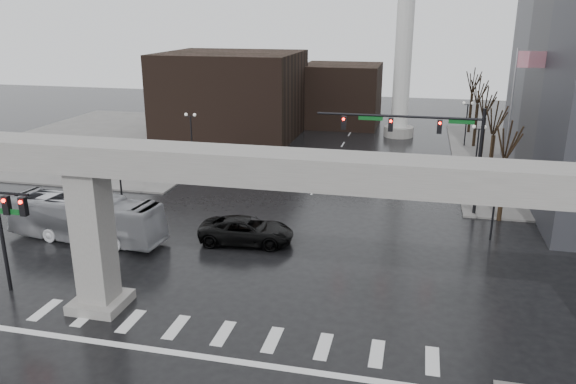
# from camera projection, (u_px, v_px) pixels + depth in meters

# --- Properties ---
(ground) EXTENTS (160.00, 160.00, 0.00)m
(ground) POSITION_uv_depth(u_px,v_px,m) (230.00, 323.00, 27.42)
(ground) COLOR black
(ground) RESTS_ON ground
(sidewalk_nw) EXTENTS (28.00, 36.00, 0.15)m
(sidewalk_nw) POSITION_uv_depth(u_px,v_px,m) (120.00, 140.00, 66.44)
(sidewalk_nw) COLOR slate
(sidewalk_nw) RESTS_ON ground
(elevated_guideway) EXTENTS (48.00, 2.60, 8.70)m
(elevated_guideway) POSITION_uv_depth(u_px,v_px,m) (252.00, 190.00, 25.05)
(elevated_guideway) COLOR gray
(elevated_guideway) RESTS_ON ground
(building_far_left) EXTENTS (16.00, 14.00, 10.00)m
(building_far_left) POSITION_uv_depth(u_px,v_px,m) (232.00, 95.00, 67.89)
(building_far_left) COLOR black
(building_far_left) RESTS_ON ground
(building_far_mid) EXTENTS (10.00, 10.00, 8.00)m
(building_far_mid) POSITION_uv_depth(u_px,v_px,m) (341.00, 95.00, 74.85)
(building_far_mid) COLOR black
(building_far_mid) RESTS_ON ground
(smokestack) EXTENTS (3.60, 3.60, 30.00)m
(smokestack) POSITION_uv_depth(u_px,v_px,m) (405.00, 23.00, 64.69)
(smokestack) COLOR silver
(smokestack) RESTS_ON ground
(signal_mast_arm) EXTENTS (12.12, 0.43, 8.00)m
(signal_mast_arm) POSITION_uv_depth(u_px,v_px,m) (427.00, 136.00, 41.11)
(signal_mast_arm) COLOR black
(signal_mast_arm) RESTS_ON ground
(signal_left_pole) EXTENTS (2.30, 0.30, 6.00)m
(signal_left_pole) POSITION_uv_depth(u_px,v_px,m) (8.00, 221.00, 29.31)
(signal_left_pole) COLOR black
(signal_left_pole) RESTS_ON ground
(flagpole_assembly) EXTENTS (2.06, 0.12, 12.00)m
(flagpole_assembly) POSITION_uv_depth(u_px,v_px,m) (515.00, 109.00, 42.19)
(flagpole_assembly) COLOR silver
(flagpole_assembly) RESTS_ON ground
(lamp_right_0) EXTENTS (1.22, 0.32, 5.11)m
(lamp_right_0) POSITION_uv_depth(u_px,v_px,m) (496.00, 190.00, 36.40)
(lamp_right_0) COLOR black
(lamp_right_0) RESTS_ON ground
(lamp_right_1) EXTENTS (1.22, 0.32, 5.11)m
(lamp_right_1) POSITION_uv_depth(u_px,v_px,m) (478.00, 143.00, 49.38)
(lamp_right_1) COLOR black
(lamp_right_1) RESTS_ON ground
(lamp_right_2) EXTENTS (1.22, 0.32, 5.11)m
(lamp_right_2) POSITION_uv_depth(u_px,v_px,m) (467.00, 116.00, 62.36)
(lamp_right_2) COLOR black
(lamp_right_2) RESTS_ON ground
(lamp_left_0) EXTENTS (1.22, 0.32, 5.11)m
(lamp_left_0) POSITION_uv_depth(u_px,v_px,m) (119.00, 165.00, 42.28)
(lamp_left_0) COLOR black
(lamp_left_0) RESTS_ON ground
(lamp_left_1) EXTENTS (1.22, 0.32, 5.11)m
(lamp_left_1) POSITION_uv_depth(u_px,v_px,m) (191.00, 130.00, 55.26)
(lamp_left_1) COLOR black
(lamp_left_1) RESTS_ON ground
(lamp_left_2) EXTENTS (1.22, 0.32, 5.11)m
(lamp_left_2) POSITION_uv_depth(u_px,v_px,m) (236.00, 107.00, 68.24)
(lamp_left_2) COLOR black
(lamp_left_2) RESTS_ON ground
(tree_right_0) EXTENTS (1.09, 1.58, 7.50)m
(tree_right_0) POSITION_uv_depth(u_px,v_px,m) (504.00, 184.00, 40.11)
(tree_right_0) COLOR black
(tree_right_0) RESTS_ON ground
(tree_right_1) EXTENTS (1.09, 1.61, 7.67)m
(tree_right_1) POSITION_uv_depth(u_px,v_px,m) (492.00, 156.00, 47.51)
(tree_right_1) COLOR black
(tree_right_1) RESTS_ON ground
(tree_right_2) EXTENTS (1.10, 1.63, 7.85)m
(tree_right_2) POSITION_uv_depth(u_px,v_px,m) (483.00, 136.00, 54.91)
(tree_right_2) COLOR black
(tree_right_2) RESTS_ON ground
(tree_right_3) EXTENTS (1.11, 1.66, 8.02)m
(tree_right_3) POSITION_uv_depth(u_px,v_px,m) (476.00, 121.00, 62.30)
(tree_right_3) COLOR black
(tree_right_3) RESTS_ON ground
(tree_right_4) EXTENTS (1.12, 1.69, 8.19)m
(tree_right_4) POSITION_uv_depth(u_px,v_px,m) (471.00, 109.00, 69.70)
(tree_right_4) COLOR black
(tree_right_4) RESTS_ON ground
(pickup_truck) EXTENTS (6.42, 3.48, 1.71)m
(pickup_truck) POSITION_uv_depth(u_px,v_px,m) (246.00, 230.00, 36.71)
(pickup_truck) COLOR black
(pickup_truck) RESTS_ON ground
(city_bus) EXTENTS (11.07, 3.46, 3.03)m
(city_bus) POSITION_uv_depth(u_px,v_px,m) (86.00, 218.00, 36.99)
(city_bus) COLOR silver
(city_bus) RESTS_ON ground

